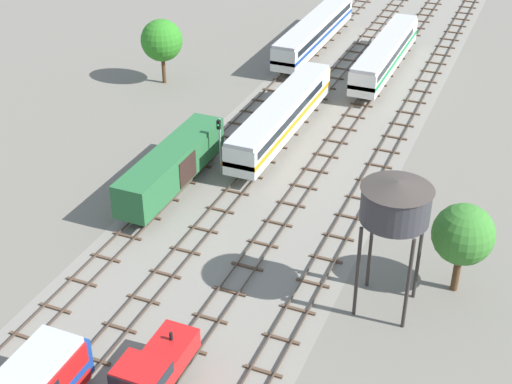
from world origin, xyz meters
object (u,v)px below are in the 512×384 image
passenger_coach_far_left_farther (315,30)px  diesel_railcar_centre_left_far (385,53)px  water_tower (396,203)px  signal_post_near (220,140)px  shunter_loco_centre_left_near (146,380)px  diesel_railcar_left_midfar (282,114)px  freight_boxcar_far_left_mid (172,165)px

passenger_coach_far_left_farther → diesel_railcar_centre_left_far: bearing=-24.0°
water_tower → diesel_railcar_centre_left_far: bearing=104.1°
passenger_coach_far_left_farther → water_tower: water_tower is taller
diesel_railcar_centre_left_far → signal_post_near: 28.92m
shunter_loco_centre_left_near → diesel_railcar_centre_left_far: size_ratio=0.41×
shunter_loco_centre_left_near → signal_post_near: (-7.35, 25.15, 1.38)m
diesel_railcar_centre_left_far → passenger_coach_far_left_farther: same height
diesel_railcar_centre_left_far → signal_post_near: signal_post_near is taller
signal_post_near → diesel_railcar_left_midfar: bearing=73.5°
shunter_loco_centre_left_near → signal_post_near: signal_post_near is taller
diesel_railcar_centre_left_far → freight_boxcar_far_left_mid: bearing=-107.1°
signal_post_near → passenger_coach_far_left_farther: bearing=94.3°
shunter_loco_centre_left_near → diesel_railcar_centre_left_far: bearing=90.0°
shunter_loco_centre_left_near → signal_post_near: size_ratio=1.59×
freight_boxcar_far_left_mid → passenger_coach_far_left_farther: 36.29m
shunter_loco_centre_left_near → water_tower: (9.95, 13.54, 5.96)m
freight_boxcar_far_left_mid → water_tower: size_ratio=1.48×
shunter_loco_centre_left_near → freight_boxcar_far_left_mid: freight_boxcar_far_left_mid is taller
passenger_coach_far_left_farther → signal_post_near: 32.43m
shunter_loco_centre_left_near → diesel_railcar_centre_left_far: diesel_railcar_centre_left_far is taller
diesel_railcar_left_midfar → water_tower: bearing=-53.2°
diesel_railcar_centre_left_far → passenger_coach_far_left_farther: 10.74m
passenger_coach_far_left_farther → freight_boxcar_far_left_mid: bearing=-90.0°
passenger_coach_far_left_farther → water_tower: (19.75, -43.93, 5.36)m
freight_boxcar_far_left_mid → diesel_railcar_left_midfar: bearing=68.2°
diesel_railcar_centre_left_far → signal_post_near: bearing=-104.7°
shunter_loco_centre_left_near → freight_boxcar_far_left_mid: bearing=114.8°
diesel_railcar_left_midfar → passenger_coach_far_left_farther: 24.54m
shunter_loco_centre_left_near → passenger_coach_far_left_farther: (-9.81, 57.47, 0.60)m
freight_boxcar_far_left_mid → diesel_railcar_centre_left_far: diesel_railcar_centre_left_far is taller
freight_boxcar_far_left_mid → signal_post_near: size_ratio=2.62×
freight_boxcar_far_left_mid → passenger_coach_far_left_farther: size_ratio=0.64×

